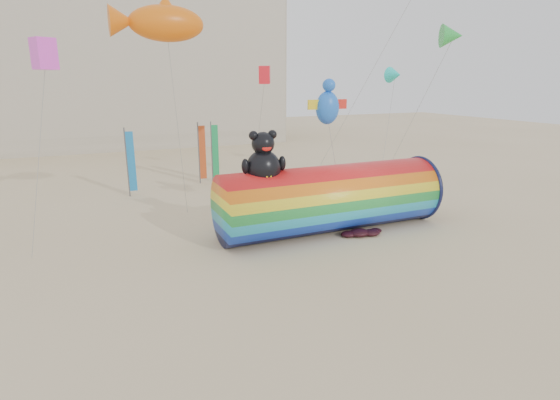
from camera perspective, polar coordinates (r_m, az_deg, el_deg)
name	(u,v)px	position (r m, az deg, el deg)	size (l,w,h in m)	color
ground	(283,254)	(22.34, 0.40, -7.02)	(160.00, 160.00, 0.00)	#CCB58C
hotel_building	(47,66)	(64.88, -28.13, 15.15)	(60.40, 15.40, 20.60)	#B7AD99
windsock_assembly	(331,197)	(25.35, 6.62, 0.44)	(13.27, 4.04, 6.12)	red
kite_handler	(339,212)	(26.55, 7.72, -1.61)	(0.60, 0.40, 1.65)	#515358
fabric_bundle	(362,233)	(25.25, 10.63, -4.20)	(2.62, 1.35, 0.41)	#3D0B13
festival_banners	(184,155)	(36.71, -12.39, 5.76)	(7.78, 2.38, 5.20)	#59595E
flying_kites	(265,47)	(25.83, -1.96, 19.37)	(26.49, 10.40, 8.99)	orange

